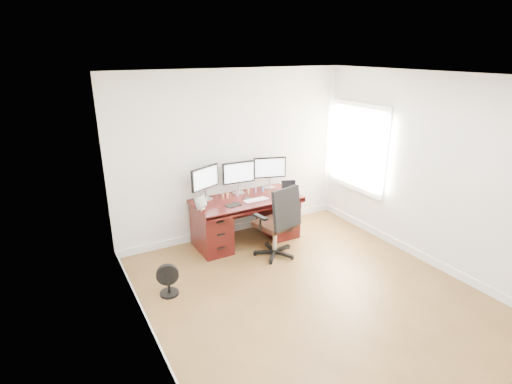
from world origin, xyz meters
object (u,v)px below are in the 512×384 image
floor_fan (168,280)px  monitor_center (239,174)px  desk (246,218)px  office_chair (277,234)px  keyboard (254,200)px

floor_fan → monitor_center: bearing=51.9°
desk → office_chair: size_ratio=1.51×
office_chair → keyboard: (-0.11, 0.51, 0.39)m
desk → office_chair: bearing=-76.5°
office_chair → floor_fan: (-1.74, -0.19, -0.17)m
monitor_center → floor_fan: bearing=-140.6°
floor_fan → monitor_center: monitor_center is taller
monitor_center → office_chair: bearing=-75.6°
office_chair → floor_fan: office_chair is taller
floor_fan → monitor_center: 2.12m
desk → office_chair: 0.71m
office_chair → monitor_center: size_ratio=2.05×
office_chair → keyboard: size_ratio=3.69×
monitor_center → keyboard: 0.53m
desk → office_chair: (0.16, -0.69, -0.03)m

